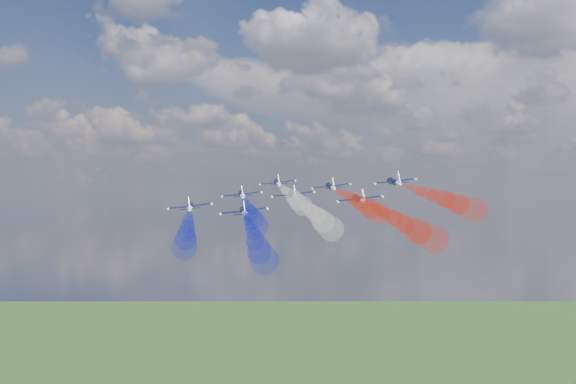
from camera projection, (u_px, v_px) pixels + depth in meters
The scene contains 16 objects.
jet_lead at pixel (277, 183), 179.28m from camera, with size 9.44×11.80×3.15m, color black, non-canonical shape.
trail_lead at pixel (290, 194), 153.41m from camera, with size 3.93×41.98×3.93m, color white, non-canonical shape.
jet_inner_left at pixel (242, 195), 162.52m from camera, with size 9.44×11.80×3.15m, color black, non-canonical shape.
trail_inner_left at pixel (249, 210), 136.65m from camera, with size 3.93×41.98×3.93m, color #1722C8, non-canonical shape.
jet_inner_right at pixel (330, 187), 167.06m from camera, with size 9.44×11.80×3.15m, color black, non-canonical shape.
trail_inner_right at pixel (354, 200), 141.19m from camera, with size 3.93×41.98×3.93m, color red, non-canonical shape.
jet_outer_left at pixel (190, 207), 148.68m from camera, with size 9.44×11.80×3.15m, color black, non-canonical shape.
trail_outer_left at pixel (187, 226), 122.81m from camera, with size 3.93×41.98×3.93m, color #1722C8, non-canonical shape.
jet_center_third at pixel (293, 195), 152.00m from camera, with size 9.44×11.80×3.15m, color black, non-canonical shape.
trail_center_third at pixel (311, 211), 126.13m from camera, with size 3.93×41.98×3.93m, color white, non-canonical shape.
jet_outer_right at pixel (394, 182), 153.90m from camera, with size 9.44×11.80×3.15m, color black, non-canonical shape.
trail_outer_right at pixel (432, 195), 128.03m from camera, with size 3.93×41.98×3.93m, color red, non-canonical shape.
jet_rear_left at pixel (244, 212), 136.43m from camera, with size 9.44×11.80×3.15m, color black, non-canonical shape.
trail_rear_left at pixel (253, 234), 110.56m from camera, with size 3.93×41.98×3.93m, color #1722C8, non-canonical shape.
jet_rear_right at pixel (359, 199), 140.90m from camera, with size 9.44×11.80×3.15m, color black, non-canonical shape.
trail_rear_right at pixel (394, 218), 115.03m from camera, with size 3.93×41.98×3.93m, color red, non-canonical shape.
Camera 1 is at (86.96, -113.38, 149.16)m, focal length 44.21 mm.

